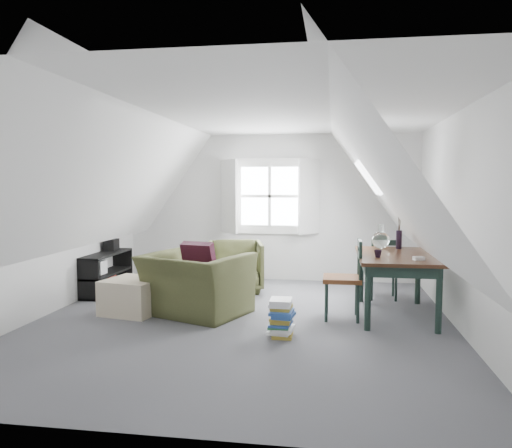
% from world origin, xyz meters
% --- Properties ---
extents(floor, '(5.50, 5.50, 0.00)m').
position_xyz_m(floor, '(0.00, 0.00, 0.00)').
color(floor, '#515156').
rests_on(floor, ground).
extents(ceiling, '(5.50, 5.50, 0.00)m').
position_xyz_m(ceiling, '(0.00, 0.00, 2.50)').
color(ceiling, white).
rests_on(ceiling, wall_back).
extents(wall_back, '(5.00, 0.00, 5.00)m').
position_xyz_m(wall_back, '(0.00, 2.75, 1.25)').
color(wall_back, silver).
rests_on(wall_back, ground).
extents(wall_front, '(5.00, 0.00, 5.00)m').
position_xyz_m(wall_front, '(0.00, -2.75, 1.25)').
color(wall_front, silver).
rests_on(wall_front, ground).
extents(wall_left, '(0.00, 5.50, 5.50)m').
position_xyz_m(wall_left, '(-2.50, 0.00, 1.25)').
color(wall_left, silver).
rests_on(wall_left, ground).
extents(wall_right, '(0.00, 5.50, 5.50)m').
position_xyz_m(wall_right, '(2.50, 0.00, 1.25)').
color(wall_right, silver).
rests_on(wall_right, ground).
extents(slope_left, '(3.19, 5.50, 4.48)m').
position_xyz_m(slope_left, '(-1.55, 0.00, 1.78)').
color(slope_left, white).
rests_on(slope_left, wall_left).
extents(slope_right, '(3.19, 5.50, 4.48)m').
position_xyz_m(slope_right, '(1.55, 0.00, 1.78)').
color(slope_right, white).
rests_on(slope_right, wall_right).
extents(dormer_window, '(1.71, 0.35, 1.30)m').
position_xyz_m(dormer_window, '(0.00, 2.68, 1.45)').
color(dormer_window, white).
rests_on(dormer_window, wall_back).
extents(skylight, '(0.35, 0.75, 0.47)m').
position_xyz_m(skylight, '(1.55, 1.30, 1.75)').
color(skylight, white).
rests_on(skylight, slope_right).
extents(armchair_near, '(1.51, 1.42, 0.78)m').
position_xyz_m(armchair_near, '(-0.63, 0.27, 0.00)').
color(armchair_near, '#414527').
rests_on(armchair_near, floor).
extents(armchair_far, '(1.00, 1.02, 0.78)m').
position_xyz_m(armchair_far, '(-0.41, 1.75, 0.00)').
color(armchair_far, '#414527').
rests_on(armchair_far, floor).
extents(throw_pillow, '(0.47, 0.34, 0.45)m').
position_xyz_m(throw_pillow, '(-0.63, 0.42, 0.70)').
color(throw_pillow, '#380F20').
rests_on(throw_pillow, armchair_near).
extents(ottoman, '(0.78, 0.78, 0.44)m').
position_xyz_m(ottoman, '(-1.45, 0.22, 0.22)').
color(ottoman, beige).
rests_on(ottoman, floor).
extents(dining_table, '(0.94, 1.56, 0.78)m').
position_xyz_m(dining_table, '(1.86, 0.60, 0.68)').
color(dining_table, '#351D11').
rests_on(dining_table, floor).
extents(demijohn, '(0.23, 0.23, 0.33)m').
position_xyz_m(demijohn, '(1.71, 1.05, 0.92)').
color(demijohn, silver).
rests_on(demijohn, dining_table).
extents(vase_twigs, '(0.08, 0.09, 0.62)m').
position_xyz_m(vase_twigs, '(1.96, 1.15, 0.92)').
color(vase_twigs, black).
rests_on(vase_twigs, dining_table).
extents(cup, '(0.12, 0.12, 0.09)m').
position_xyz_m(cup, '(1.61, 0.30, 0.78)').
color(cup, black).
rests_on(cup, dining_table).
extents(paper_box, '(0.14, 0.11, 0.04)m').
position_xyz_m(paper_box, '(2.06, 0.15, 0.80)').
color(paper_box, white).
rests_on(paper_box, dining_table).
extents(dining_chair_far, '(0.41, 0.41, 0.88)m').
position_xyz_m(dining_chair_far, '(1.80, 1.52, 0.46)').
color(dining_chair_far, '#5F3117').
rests_on(dining_chair_far, floor).
extents(dining_chair_near, '(0.46, 0.46, 0.98)m').
position_xyz_m(dining_chair_near, '(1.24, 0.37, 0.51)').
color(dining_chair_near, '#5F3117').
rests_on(dining_chair_near, floor).
extents(media_shelf, '(0.40, 1.19, 0.61)m').
position_xyz_m(media_shelf, '(-2.37, 1.28, 0.28)').
color(media_shelf, black).
rests_on(media_shelf, floor).
extents(electronics_box, '(0.19, 0.25, 0.20)m').
position_xyz_m(electronics_box, '(-2.37, 1.57, 0.70)').
color(electronics_box, black).
rests_on(electronics_box, media_shelf).
extents(magazine_stack, '(0.31, 0.36, 0.41)m').
position_xyz_m(magazine_stack, '(0.54, -0.47, 0.20)').
color(magazine_stack, '#B29933').
rests_on(magazine_stack, floor).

